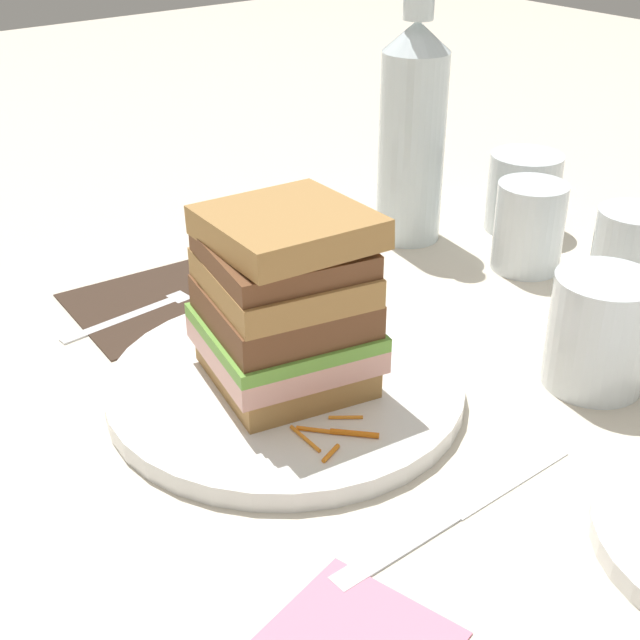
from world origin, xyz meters
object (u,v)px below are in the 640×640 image
Objects in this scene: fork at (151,304)px; water_bottle at (412,129)px; empty_tumbler_1 at (523,192)px; empty_tumbler_3 at (529,227)px; main_plate at (288,388)px; empty_tumbler_2 at (627,262)px; knife at (451,513)px; sandwich at (287,302)px; napkin_dark at (172,300)px; juice_glass at (598,337)px.

water_bottle is (0.02, 0.29, 0.11)m from fork.
empty_tumbler_1 is 0.10m from empty_tumbler_3.
main_plate is 0.32m from empty_tumbler_2.
fork is 2.03× the size of empty_tumbler_1.
knife is (0.36, 0.02, -0.00)m from fork.
empty_tumbler_3 reaches higher than empty_tumbler_1.
sandwich is at bearing -102.78° from empty_tumbler_2.
sandwich is 0.19m from knife.
knife is (0.36, -0.00, 0.00)m from napkin_dark.
empty_tumbler_2 is (0.07, 0.31, 0.04)m from main_plate.
empty_tumbler_2 is at bearing 116.35° from juice_glass.
napkin_dark is 2.10× the size of empty_tumbler_1.
empty_tumbler_1 is (-0.24, 0.19, 0.00)m from juice_glass.
napkin_dark is 1.82× the size of empty_tumbler_2.
juice_glass is 1.05× the size of empty_tumbler_3.
juice_glass reaches higher than empty_tumbler_1.
knife is 2.35× the size of empty_tumbler_3.
napkin_dark is 0.02m from fork.
empty_tumbler_1 reaches higher than fork.
water_bottle is at bearing 85.97° from fork.
fork is (-0.19, -0.02, -0.07)m from sandwich.
empty_tumbler_1 is at bearing 78.81° from fork.
water_bottle is 0.14m from empty_tumbler_1.
empty_tumbler_2 is (-0.06, 0.12, 0.01)m from juice_glass.
napkin_dark is 0.34m from empty_tumbler_3.
juice_glass is (0.32, 0.19, 0.04)m from napkin_dark.
main_plate is at bearing 4.66° from fork.
main_plate reaches higher than napkin_dark.
knife is (0.17, 0.00, -0.08)m from sandwich.
juice_glass is (0.13, 0.20, -0.04)m from sandwich.
fork is 0.31m from water_bottle.
napkin_dark is (-0.19, 0.01, -0.08)m from sandwich.
empty_tumbler_3 is (-0.04, 0.31, -0.04)m from sandwich.
main_plate is 0.17m from knife.
empty_tumbler_1 is (0.08, 0.38, 0.04)m from napkin_dark.
empty_tumbler_2 is 0.11m from empty_tumbler_3.
juice_glass reaches higher than empty_tumbler_3.
napkin_dark is at bearing -94.78° from water_bottle.
empty_tumbler_1 is at bearing 133.74° from empty_tumbler_3.
water_bottle is 3.20× the size of empty_tumbler_1.
fork is at bearing -84.96° from napkin_dark.
fork is 1.86× the size of juice_glass.
water_bottle is (-0.17, 0.27, 0.04)m from sandwich.
water_bottle reaches higher than sandwich.
sandwich reaches higher than juice_glass.
sandwich is 0.20m from fork.
empty_tumbler_2 reaches higher than fork.
empty_tumbler_3 reaches higher than knife.
napkin_dark is 0.36m from knife.
knife is (0.17, 0.00, -0.01)m from main_plate.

